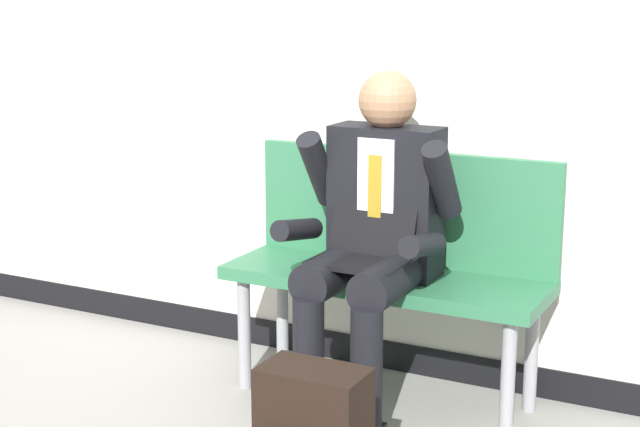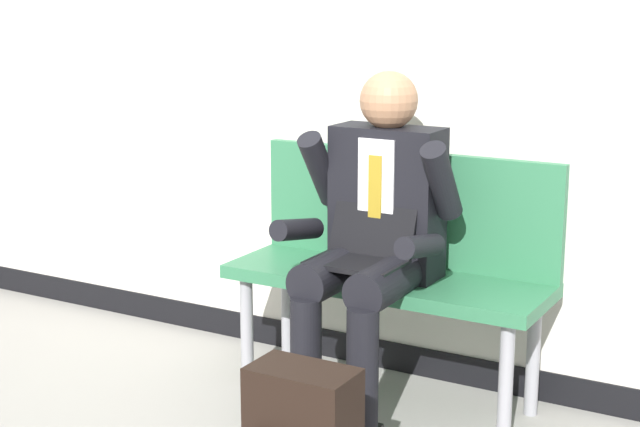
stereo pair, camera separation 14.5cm
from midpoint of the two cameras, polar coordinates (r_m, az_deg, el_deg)
ground_plane at (r=3.67m, az=-4.49°, el=-11.65°), size 18.00×18.00×0.00m
station_wall at (r=3.93m, az=0.45°, el=9.58°), size 5.00×0.14×2.60m
bench_with_person at (r=3.66m, az=3.19°, el=-2.44°), size 1.21×0.42×0.94m
person_seated at (r=3.46m, az=1.84°, el=-1.35°), size 0.57×0.70×1.25m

